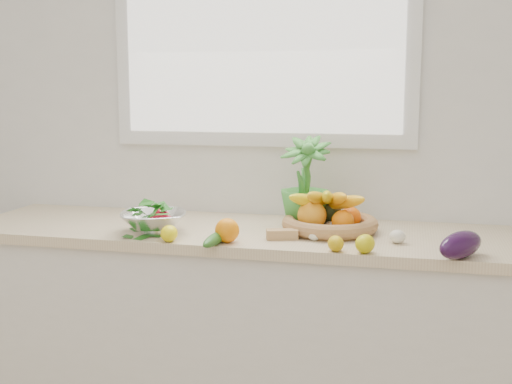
% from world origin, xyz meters
% --- Properties ---
extents(back_wall, '(4.50, 0.02, 2.70)m').
position_xyz_m(back_wall, '(0.00, 2.25, 1.35)').
color(back_wall, white).
rests_on(back_wall, ground).
extents(counter_cabinet, '(2.20, 0.58, 0.86)m').
position_xyz_m(counter_cabinet, '(0.00, 1.95, 0.43)').
color(counter_cabinet, silver).
rests_on(counter_cabinet, ground).
extents(countertop, '(2.24, 0.62, 0.04)m').
position_xyz_m(countertop, '(0.00, 1.95, 0.88)').
color(countertop, beige).
rests_on(countertop, counter_cabinet).
extents(window_frame, '(1.30, 0.03, 1.10)m').
position_xyz_m(window_frame, '(0.00, 2.23, 1.75)').
color(window_frame, white).
rests_on(window_frame, back_wall).
extents(window_pane, '(1.18, 0.01, 0.98)m').
position_xyz_m(window_pane, '(0.00, 2.21, 1.75)').
color(window_pane, white).
rests_on(window_pane, window_frame).
extents(orange_loose, '(0.09, 0.09, 0.09)m').
position_xyz_m(orange_loose, '(-0.00, 1.71, 0.94)').
color(orange_loose, orange).
rests_on(orange_loose, countertop).
extents(lemon_a, '(0.06, 0.08, 0.06)m').
position_xyz_m(lemon_a, '(-0.21, 1.67, 0.93)').
color(lemon_a, '#FFEA0D').
rests_on(lemon_a, countertop).
extents(lemon_b, '(0.08, 0.09, 0.06)m').
position_xyz_m(lemon_b, '(0.49, 1.67, 0.93)').
color(lemon_b, '#D5C90B').
rests_on(lemon_b, countertop).
extents(lemon_c, '(0.07, 0.08, 0.05)m').
position_xyz_m(lemon_c, '(0.39, 1.67, 0.93)').
color(lemon_c, gold).
rests_on(lemon_c, countertop).
extents(apple, '(0.10, 0.10, 0.08)m').
position_xyz_m(apple, '(-0.32, 1.87, 0.94)').
color(apple, red).
rests_on(apple, countertop).
extents(ginger, '(0.12, 0.08, 0.04)m').
position_xyz_m(ginger, '(0.18, 1.80, 0.92)').
color(ginger, tan).
rests_on(ginger, countertop).
extents(garlic_a, '(0.07, 0.07, 0.05)m').
position_xyz_m(garlic_a, '(0.59, 1.84, 0.92)').
color(garlic_a, silver).
rests_on(garlic_a, countertop).
extents(garlic_b, '(0.05, 0.05, 0.04)m').
position_xyz_m(garlic_b, '(0.33, 1.98, 0.92)').
color(garlic_b, white).
rests_on(garlic_b, countertop).
extents(garlic_c, '(0.05, 0.05, 0.04)m').
position_xyz_m(garlic_c, '(0.30, 1.81, 0.92)').
color(garlic_c, white).
rests_on(garlic_c, countertop).
extents(eggplant, '(0.19, 0.23, 0.09)m').
position_xyz_m(eggplant, '(0.79, 1.68, 0.94)').
color(eggplant, '#2A0E34').
rests_on(eggplant, countertop).
extents(cucumber, '(0.05, 0.23, 0.04)m').
position_xyz_m(cucumber, '(-0.03, 1.67, 0.92)').
color(cucumber, '#1C5B1B').
rests_on(cucumber, countertop).
extents(radish, '(0.04, 0.04, 0.03)m').
position_xyz_m(radish, '(-0.03, 1.71, 0.92)').
color(radish, '#BF173C').
rests_on(radish, countertop).
extents(potted_herb, '(0.22, 0.22, 0.36)m').
position_xyz_m(potted_herb, '(0.22, 2.02, 1.08)').
color(potted_herb, '#3C8D33').
rests_on(potted_herb, countertop).
extents(fruit_basket, '(0.40, 0.40, 0.19)m').
position_xyz_m(fruit_basket, '(0.33, 1.97, 0.95)').
color(fruit_basket, '#B27F4F').
rests_on(fruit_basket, countertop).
extents(colander_with_spinach, '(0.32, 0.32, 0.13)m').
position_xyz_m(colander_with_spinach, '(-0.32, 1.79, 0.96)').
color(colander_with_spinach, silver).
rests_on(colander_with_spinach, countertop).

